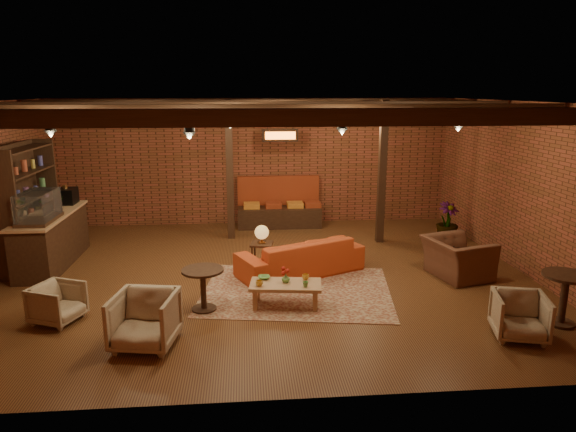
{
  "coord_description": "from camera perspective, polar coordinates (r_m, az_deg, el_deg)",
  "views": [
    {
      "loc": [
        -0.26,
        -9.12,
        3.42
      ],
      "look_at": [
        0.54,
        0.2,
        1.1
      ],
      "focal_mm": 32.0,
      "sensor_mm": 36.0,
      "label": 1
    }
  ],
  "objects": [
    {
      "name": "plant_counter",
      "position": [
        11.19,
        -24.3,
        1.35
      ],
      "size": [
        0.35,
        0.39,
        0.3
      ],
      "primitive_type": "imported",
      "color": "#337F33",
      "rests_on": "service_counter"
    },
    {
      "name": "sofa",
      "position": [
        9.73,
        1.36,
        -4.47
      ],
      "size": [
        2.55,
        1.84,
        0.69
      ],
      "primitive_type": "imported",
      "rotation": [
        0.0,
        0.0,
        3.57
      ],
      "color": "#B53C19",
      "rests_on": "floor"
    },
    {
      "name": "shelving_hutch",
      "position": [
        11.28,
        -26.84,
        1.07
      ],
      "size": [
        0.52,
        2.0,
        2.4
      ],
      "primitive_type": null,
      "color": "black",
      "rests_on": "ground"
    },
    {
      "name": "post_left",
      "position": [
        11.87,
        -6.49,
        5.02
      ],
      "size": [
        0.16,
        0.16,
        3.2
      ],
      "primitive_type": "cube",
      "color": "black",
      "rests_on": "ground"
    },
    {
      "name": "wall_right",
      "position": [
        10.69,
        24.73,
        2.85
      ],
      "size": [
        0.02,
        8.0,
        3.2
      ],
      "primitive_type": "cube",
      "color": "brown",
      "rests_on": "ground"
    },
    {
      "name": "service_counter",
      "position": [
        11.14,
        -24.9,
        -0.99
      ],
      "size": [
        0.8,
        2.5,
        1.6
      ],
      "primitive_type": null,
      "color": "black",
      "rests_on": "ground"
    },
    {
      "name": "post_right",
      "position": [
        11.68,
        10.41,
        4.74
      ],
      "size": [
        0.16,
        0.16,
        3.2
      ],
      "primitive_type": "cube",
      "color": "black",
      "rests_on": "ground"
    },
    {
      "name": "ceiling_spotlights",
      "position": [
        9.14,
        -3.3,
        10.41
      ],
      "size": [
        6.4,
        4.4,
        0.28
      ],
      "primitive_type": null,
      "color": "black",
      "rests_on": "ceiling"
    },
    {
      "name": "rug",
      "position": [
        9.02,
        0.97,
        -8.29
      ],
      "size": [
        3.56,
        2.92,
        0.01
      ],
      "primitive_type": "cube",
      "rotation": [
        0.0,
        0.0,
        -0.15
      ],
      "color": "maroon",
      "rests_on": "floor"
    },
    {
      "name": "side_table_book",
      "position": [
        10.59,
        16.77,
        -2.95
      ],
      "size": [
        0.57,
        0.57,
        0.51
      ],
      "rotation": [
        0.0,
        0.0,
        -0.36
      ],
      "color": "black",
      "rests_on": "floor"
    },
    {
      "name": "armchair_right",
      "position": [
        10.03,
        18.34,
        -3.77
      ],
      "size": [
        0.98,
        1.27,
        0.98
      ],
      "primitive_type": "imported",
      "rotation": [
        0.0,
        0.0,
        1.82
      ],
      "color": "brown",
      "rests_on": "floor"
    },
    {
      "name": "armchair_a",
      "position": [
        8.52,
        -24.27,
        -8.63
      ],
      "size": [
        0.79,
        0.81,
        0.65
      ],
      "primitive_type": "imported",
      "rotation": [
        0.0,
        0.0,
        1.18
      ],
      "color": "beige",
      "rests_on": "floor"
    },
    {
      "name": "wall_back",
      "position": [
        13.25,
        -3.74,
        6.01
      ],
      "size": [
        10.0,
        0.02,
        3.2
      ],
      "primitive_type": "cube",
      "color": "brown",
      "rests_on": "ground"
    },
    {
      "name": "armchair_b",
      "position": [
        7.33,
        -15.65,
        -10.81
      ],
      "size": [
        0.93,
        0.89,
        0.83
      ],
      "primitive_type": "imported",
      "rotation": [
        0.0,
        0.0,
        -0.17
      ],
      "color": "beige",
      "rests_on": "floor"
    },
    {
      "name": "floor",
      "position": [
        9.74,
        -3.06,
        -6.63
      ],
      "size": [
        10.0,
        10.0,
        0.0
      ],
      "primitive_type": "plane",
      "color": "#3B1B0E",
      "rests_on": "ground"
    },
    {
      "name": "plant_tall",
      "position": [
        12.25,
        17.59,
        3.45
      ],
      "size": [
        1.94,
        1.94,
        2.66
      ],
      "primitive_type": "imported",
      "rotation": [
        0.0,
        0.0,
        0.39
      ],
      "color": "#4C7F4C",
      "rests_on": "floor"
    },
    {
      "name": "side_table_lamp",
      "position": [
        9.94,
        -2.93,
        -2.2
      ],
      "size": [
        0.48,
        0.48,
        0.87
      ],
      "rotation": [
        0.0,
        0.0,
        -0.17
      ],
      "color": "black",
      "rests_on": "floor"
    },
    {
      "name": "coffee_table",
      "position": [
        8.31,
        -0.34,
        -7.73
      ],
      "size": [
        1.2,
        0.7,
        0.64
      ],
      "rotation": [
        0.0,
        0.0,
        -0.13
      ],
      "color": "#A77D4E",
      "rests_on": "floor"
    },
    {
      "name": "ceiling",
      "position": [
        9.13,
        -3.33,
        12.54
      ],
      "size": [
        10.0,
        8.0,
        0.02
      ],
      "primitive_type": "cube",
      "color": "black",
      "rests_on": "wall_back"
    },
    {
      "name": "round_table_right",
      "position": [
        8.64,
        28.39,
        -7.35
      ],
      "size": [
        0.68,
        0.68,
        0.79
      ],
      "color": "black",
      "rests_on": "floor"
    },
    {
      "name": "round_table_left",
      "position": [
        8.23,
        -9.42,
        -7.3
      ],
      "size": [
        0.66,
        0.66,
        0.68
      ],
      "color": "black",
      "rests_on": "floor"
    },
    {
      "name": "service_sign",
      "position": [
        12.3,
        -0.87,
        8.94
      ],
      "size": [
        0.86,
        0.06,
        0.3
      ],
      "primitive_type": "cube",
      "color": "orange",
      "rests_on": "ceiling"
    },
    {
      "name": "armchair_far",
      "position": [
        8.0,
        24.39,
        -9.89
      ],
      "size": [
        0.83,
        0.8,
        0.71
      ],
      "primitive_type": "imported",
      "rotation": [
        0.0,
        0.0,
        -0.25
      ],
      "color": "beige",
      "rests_on": "floor"
    },
    {
      "name": "ceiling_pipe",
      "position": [
        10.74,
        -3.55,
        10.87
      ],
      "size": [
        9.6,
        0.12,
        0.12
      ],
      "primitive_type": "cylinder",
      "rotation": [
        0.0,
        1.57,
        0.0
      ],
      "color": "black",
      "rests_on": "ceiling"
    },
    {
      "name": "wall_front",
      "position": [
        5.44,
        -1.85,
        -5.6
      ],
      "size": [
        10.0,
        0.02,
        3.2
      ],
      "primitive_type": "cube",
      "color": "brown",
      "rests_on": "ground"
    },
    {
      "name": "ceiling_beams",
      "position": [
        9.13,
        -3.32,
        11.78
      ],
      "size": [
        9.8,
        6.4,
        0.22
      ],
      "primitive_type": null,
      "color": "black",
      "rests_on": "ceiling"
    },
    {
      "name": "banquette",
      "position": [
        13.03,
        -0.98,
        0.98
      ],
      "size": [
        2.1,
        0.7,
        1.0
      ],
      "primitive_type": null,
      "color": "maroon",
      "rests_on": "ground"
    }
  ]
}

